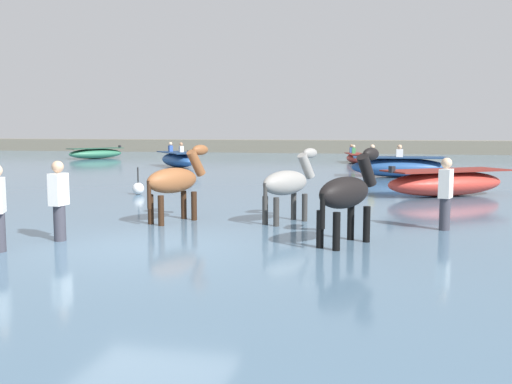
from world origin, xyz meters
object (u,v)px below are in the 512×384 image
channel_buoy (138,188)px  boat_mid_channel (446,183)px  horse_flank_black (347,195)px  horse_trailing_chestnut (175,182)px  boat_near_starboard (96,153)px  horse_lead_grey (288,185)px  person_spectator_far (59,206)px  person_wading_mid (445,199)px  boat_mid_outer (178,159)px  boat_distant_west (399,167)px  boat_far_inshore (355,158)px

channel_buoy → boat_mid_channel: bearing=10.1°
boat_mid_channel → horse_flank_black: bearing=-107.4°
horse_trailing_chestnut → channel_buoy: 5.22m
boat_near_starboard → horse_trailing_chestnut: bearing=-58.9°
horse_lead_grey → person_spectator_far: (-3.46, -2.71, -0.17)m
person_spectator_far → horse_lead_grey: bearing=38.1°
horse_trailing_chestnut → person_wading_mid: size_ratio=1.12×
horse_flank_black → boat_mid_outer: size_ratio=0.52×
boat_distant_west → boat_mid_outer: size_ratio=1.07×
boat_mid_channel → horse_lead_grey: bearing=-123.3°
boat_near_starboard → horse_flank_black: bearing=-54.6°
boat_mid_channel → boat_far_inshore: boat_far_inshore is taller
horse_lead_grey → person_spectator_far: 4.40m
horse_flank_black → boat_mid_channel: (2.35, 7.51, -0.45)m
horse_trailing_chestnut → boat_far_inshore: (2.70, 21.26, -0.53)m
horse_flank_black → boat_far_inshore: (-0.83, 22.84, -0.54)m
horse_trailing_chestnut → horse_flank_black: horse_flank_black is taller
boat_mid_channel → boat_far_inshore: size_ratio=1.28×
boat_mid_outer → channel_buoy: (2.94, -11.50, -0.20)m
person_wading_mid → boat_distant_west: bearing=92.2°
boat_distant_west → boat_mid_channel: bearing=-80.0°
boat_mid_channel → person_spectator_far: size_ratio=2.36×
horse_lead_grey → boat_far_inshore: horse_lead_grey is taller
boat_mid_outer → boat_far_inshore: bearing=32.6°
boat_near_starboard → boat_far_inshore: 16.24m
boat_near_starboard → boat_distant_west: bearing=-29.1°
boat_far_inshore → person_wading_mid: (2.55, -21.12, 0.32)m
boat_distant_west → person_wading_mid: (0.47, -12.04, 0.20)m
horse_trailing_chestnut → boat_near_starboard: 26.12m
boat_mid_channel → boat_far_inshore: (-3.18, 15.33, -0.10)m
horse_trailing_chestnut → boat_mid_outer: horse_trailing_chestnut is taller
boat_far_inshore → channel_buoy: (-5.45, -16.87, -0.10)m
horse_trailing_chestnut → boat_near_starboard: horse_trailing_chestnut is taller
channel_buoy → boat_near_starboard: bearing=120.9°
boat_far_inshore → channel_buoy: bearing=-107.9°
boat_mid_channel → boat_distant_west: (-1.10, 6.24, 0.03)m
channel_buoy → horse_lead_grey: bearing=-38.7°
horse_trailing_chestnut → boat_mid_outer: bearing=109.7°
boat_distant_west → boat_near_starboard: boat_distant_west is taller
horse_trailing_chestnut → boat_distant_west: horse_trailing_chestnut is taller
horse_trailing_chestnut → horse_flank_black: (3.54, -1.58, 0.01)m
boat_far_inshore → person_spectator_far: size_ratio=1.84×
person_wading_mid → channel_buoy: bearing=152.0°
boat_far_inshore → person_spectator_far: (-3.92, -23.57, 0.32)m
horse_trailing_chestnut → channel_buoy: (-2.74, 4.39, -0.63)m
horse_flank_black → horse_lead_grey: bearing=123.1°
horse_lead_grey → horse_trailing_chestnut: bearing=-170.0°
boat_far_inshore → person_spectator_far: bearing=-99.4°
boat_mid_outer → person_wading_mid: bearing=-55.2°
boat_mid_outer → boat_mid_channel: bearing=-40.8°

